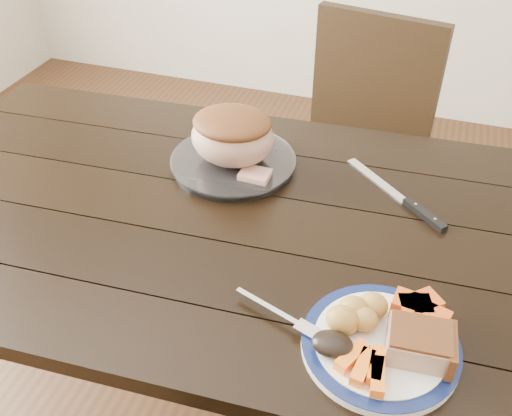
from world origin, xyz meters
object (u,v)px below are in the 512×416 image
(dining_table, at_px, (226,244))
(serving_platter, at_px, (233,163))
(dinner_plate, at_px, (380,346))
(carving_knife, at_px, (412,205))
(chair_far, at_px, (356,145))
(pork_slice, at_px, (419,344))
(fork, at_px, (283,316))
(roast_joint, at_px, (233,137))

(dining_table, distance_m, serving_platter, 0.21)
(dinner_plate, height_order, carving_knife, dinner_plate)
(dining_table, relative_size, chair_far, 1.77)
(carving_knife, bearing_deg, chair_far, 150.87)
(dining_table, height_order, carving_knife, carving_knife)
(serving_platter, relative_size, pork_slice, 2.89)
(dining_table, relative_size, fork, 9.48)
(fork, xyz_separation_m, roast_joint, (-0.26, 0.44, 0.06))
(dining_table, relative_size, pork_slice, 15.85)
(pork_slice, bearing_deg, serving_platter, 137.58)
(dining_table, height_order, pork_slice, pork_slice)
(dining_table, distance_m, carving_knife, 0.43)
(chair_far, relative_size, fork, 5.35)
(chair_far, height_order, pork_slice, chair_far)
(dining_table, xyz_separation_m, pork_slice, (0.44, -0.27, 0.14))
(roast_joint, bearing_deg, serving_platter, 0.00)
(dining_table, height_order, fork, fork)
(serving_platter, relative_size, roast_joint, 1.49)
(dinner_plate, relative_size, carving_knife, 1.06)
(roast_joint, bearing_deg, fork, -59.86)
(dining_table, xyz_separation_m, serving_platter, (-0.05, 0.18, 0.10))
(chair_far, height_order, carving_knife, chair_far)
(fork, bearing_deg, chair_far, 110.44)
(roast_joint, xyz_separation_m, carving_knife, (0.44, -0.03, -0.08))
(serving_platter, bearing_deg, roast_joint, 0.00)
(roast_joint, distance_m, carving_knife, 0.44)
(dining_table, bearing_deg, dinner_plate, -34.21)
(fork, bearing_deg, pork_slice, 17.28)
(carving_knife, bearing_deg, serving_platter, -142.53)
(pork_slice, height_order, roast_joint, roast_joint)
(dining_table, height_order, roast_joint, roast_joint)
(chair_far, distance_m, carving_knife, 0.66)
(serving_platter, height_order, pork_slice, pork_slice)
(roast_joint, bearing_deg, dinner_plate, -45.84)
(carving_knife, bearing_deg, roast_joint, -142.53)
(pork_slice, xyz_separation_m, roast_joint, (-0.49, 0.45, 0.04))
(chair_far, bearing_deg, carving_knife, 120.36)
(dinner_plate, height_order, serving_platter, serving_platter)
(fork, relative_size, carving_knife, 0.68)
(pork_slice, xyz_separation_m, carving_knife, (-0.05, 0.42, -0.04))
(chair_far, height_order, fork, chair_far)
(dining_table, bearing_deg, roast_joint, 104.20)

